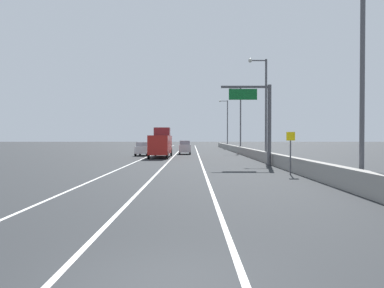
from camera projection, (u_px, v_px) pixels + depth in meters
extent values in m
plane|color=#26282B|center=(190.00, 151.00, 70.63)|extent=(320.00, 320.00, 0.00)
cube|color=silver|center=(156.00, 153.00, 61.65)|extent=(0.16, 130.00, 0.00)
cube|color=silver|center=(178.00, 153.00, 61.64)|extent=(0.16, 130.00, 0.00)
cube|color=silver|center=(199.00, 153.00, 61.63)|extent=(0.16, 130.00, 0.00)
cube|color=gray|center=(256.00, 154.00, 46.60)|extent=(0.60, 120.00, 1.10)
cylinder|color=#47474C|center=(270.00, 125.00, 34.76)|extent=(0.36, 0.36, 7.50)
cube|color=#47474C|center=(246.00, 87.00, 34.71)|extent=(4.50, 0.20, 0.20)
cube|color=#0C5923|center=(244.00, 94.00, 34.60)|extent=(2.60, 0.10, 1.00)
cylinder|color=#4C4C51|center=(292.00, 158.00, 26.17)|extent=(0.10, 0.10, 2.40)
cube|color=yellow|center=(292.00, 136.00, 26.10)|extent=(0.60, 0.04, 0.60)
cylinder|color=#4C4C51|center=(364.00, 76.00, 18.70)|extent=(0.24, 0.24, 11.40)
cylinder|color=#4C4C51|center=(267.00, 110.00, 42.10)|extent=(0.24, 0.24, 11.40)
cube|color=#4C4C51|center=(259.00, 60.00, 42.01)|extent=(1.80, 0.12, 0.12)
sphere|color=beige|center=(251.00, 60.00, 42.01)|extent=(0.44, 0.44, 0.44)
cylinder|color=#4C4C51|center=(242.00, 120.00, 65.51)|extent=(0.24, 0.24, 11.40)
cube|color=#4C4C51|center=(236.00, 88.00, 65.41)|extent=(1.80, 0.12, 0.12)
sphere|color=beige|center=(231.00, 88.00, 65.42)|extent=(0.44, 0.44, 0.44)
cylinder|color=#4C4C51|center=(228.00, 124.00, 88.91)|extent=(0.24, 0.24, 11.40)
cube|color=#4C4C51|center=(225.00, 101.00, 88.82)|extent=(1.80, 0.12, 0.12)
sphere|color=beige|center=(221.00, 101.00, 88.82)|extent=(0.44, 0.44, 0.44)
cube|color=#B7B7BC|center=(186.00, 148.00, 58.74)|extent=(1.85, 4.06, 1.20)
cube|color=gray|center=(186.00, 142.00, 58.33)|extent=(1.60, 1.84, 0.60)
cylinder|color=black|center=(181.00, 152.00, 60.30)|extent=(0.23, 0.68, 0.68)
cylinder|color=black|center=(191.00, 152.00, 60.33)|extent=(0.23, 0.68, 0.68)
cylinder|color=black|center=(181.00, 152.00, 57.18)|extent=(0.23, 0.68, 0.68)
cylinder|color=black|center=(191.00, 152.00, 57.21)|extent=(0.23, 0.68, 0.68)
cube|color=white|center=(144.00, 150.00, 54.19)|extent=(1.96, 4.63, 1.01)
cube|color=#96969E|center=(144.00, 144.00, 53.72)|extent=(1.65, 2.11, 0.60)
cylinder|color=black|center=(141.00, 153.00, 56.07)|extent=(0.24, 0.69, 0.68)
cylinder|color=black|center=(152.00, 153.00, 56.00)|extent=(0.24, 0.69, 0.68)
cylinder|color=black|center=(136.00, 154.00, 52.40)|extent=(0.24, 0.69, 0.68)
cylinder|color=black|center=(148.00, 154.00, 52.34)|extent=(0.24, 0.69, 0.68)
cube|color=#196033|center=(162.00, 145.00, 81.91)|extent=(1.87, 4.73, 1.09)
cube|color=#1C4633|center=(162.00, 142.00, 81.42)|extent=(1.63, 2.13, 0.60)
cylinder|color=black|center=(159.00, 148.00, 83.82)|extent=(0.22, 0.68, 0.68)
cylinder|color=black|center=(166.00, 148.00, 83.83)|extent=(0.22, 0.68, 0.68)
cylinder|color=black|center=(157.00, 148.00, 80.01)|extent=(0.22, 0.68, 0.68)
cylinder|color=black|center=(165.00, 148.00, 80.02)|extent=(0.22, 0.68, 0.68)
cube|color=#A51E19|center=(162.00, 145.00, 49.21)|extent=(2.44, 9.74, 2.36)
cube|color=maroon|center=(163.00, 132.00, 51.32)|extent=(2.12, 2.15, 1.10)
cylinder|color=black|center=(157.00, 152.00, 53.40)|extent=(0.22, 1.00, 1.00)
cylinder|color=black|center=(172.00, 152.00, 53.39)|extent=(0.22, 1.00, 1.00)
cylinder|color=black|center=(150.00, 155.00, 45.07)|extent=(0.22, 1.00, 1.00)
cylinder|color=black|center=(168.00, 155.00, 45.06)|extent=(0.22, 1.00, 1.00)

